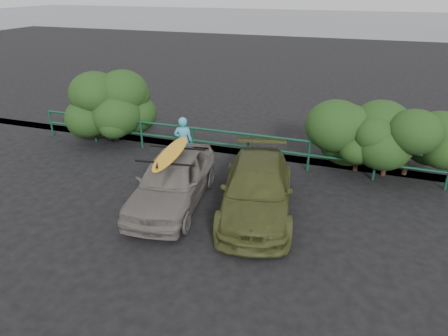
# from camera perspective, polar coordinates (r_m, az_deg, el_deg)

# --- Properties ---
(ground) EXTENTS (80.00, 80.00, 0.00)m
(ground) POSITION_cam_1_polar(r_m,az_deg,el_deg) (9.77, -10.62, -9.85)
(ground) COLOR black
(ocean) EXTENTS (200.00, 200.00, 0.00)m
(ocean) POSITION_cam_1_polar(r_m,az_deg,el_deg) (67.23, 16.22, 19.38)
(ocean) COLOR #525A64
(ocean) RESTS_ON ground
(guardrail) EXTENTS (14.00, 0.08, 1.04)m
(guardrail) POSITION_cam_1_polar(r_m,az_deg,el_deg) (13.56, -0.64, 3.37)
(guardrail) COLOR #13442E
(guardrail) RESTS_ON ground
(shrub_left) EXTENTS (3.20, 2.40, 2.48)m
(shrub_left) POSITION_cam_1_polar(r_m,az_deg,el_deg) (15.82, -16.93, 8.24)
(shrub_left) COLOR #214218
(shrub_left) RESTS_ON ground
(shrub_right) EXTENTS (3.20, 2.40, 2.13)m
(shrub_right) POSITION_cam_1_polar(r_m,az_deg,el_deg) (13.17, 21.14, 3.51)
(shrub_right) COLOR #214218
(shrub_right) RESTS_ON ground
(sedan) EXTENTS (2.15, 4.29, 1.40)m
(sedan) POSITION_cam_1_polar(r_m,az_deg,el_deg) (10.80, -7.34, -1.70)
(sedan) COLOR #6A635E
(sedan) RESTS_ON ground
(olive_vehicle) EXTENTS (2.64, 4.69, 1.28)m
(olive_vehicle) POSITION_cam_1_polar(r_m,az_deg,el_deg) (10.41, 4.73, -3.01)
(olive_vehicle) COLOR #41461F
(olive_vehicle) RESTS_ON ground
(man) EXTENTS (0.67, 0.51, 1.67)m
(man) POSITION_cam_1_polar(r_m,az_deg,el_deg) (12.99, -5.81, 3.74)
(man) COLOR #3DA2B8
(man) RESTS_ON ground
(roof_rack) EXTENTS (1.69, 1.28, 0.05)m
(roof_rack) POSITION_cam_1_polar(r_m,az_deg,el_deg) (10.49, -7.56, 1.85)
(roof_rack) COLOR black
(roof_rack) RESTS_ON sedan
(surfboard) EXTENTS (0.81, 2.50, 0.07)m
(surfboard) POSITION_cam_1_polar(r_m,az_deg,el_deg) (10.47, -7.58, 2.16)
(surfboard) COLOR orange
(surfboard) RESTS_ON roof_rack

